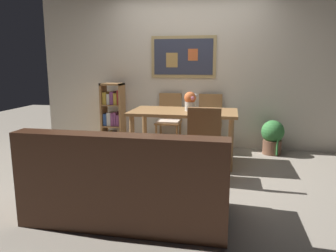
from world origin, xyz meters
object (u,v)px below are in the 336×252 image
object	(u,v)px
potted_ivy	(273,136)
dining_chair_near_right	(204,138)
dining_chair_far_right	(210,117)
tv_remote	(196,112)
bookshelf	(113,116)
dining_table	(184,118)
leather_couch	(128,186)
flower_vase	(190,101)
dining_chair_far_left	(169,116)

from	to	relation	value
potted_ivy	dining_chair_near_right	bearing A→B (deg)	-123.77
dining_chair_far_right	tv_remote	size ratio (longest dim) A/B	5.64
bookshelf	tv_remote	distance (m)	1.71
dining_chair_far_right	bookshelf	bearing A→B (deg)	-176.71
dining_chair_far_right	potted_ivy	bearing A→B (deg)	-4.59
dining_table	leather_couch	xyz separation A→B (m)	(-0.24, -1.82, -0.33)
flower_vase	dining_table	bearing A→B (deg)	172.06
flower_vase	dining_chair_far_left	bearing A→B (deg)	119.90
flower_vase	tv_remote	size ratio (longest dim) A/B	1.67
bookshelf	dining_chair_far_right	bearing A→B (deg)	3.29
leather_couch	flower_vase	bearing A→B (deg)	79.45
bookshelf	dining_table	bearing A→B (deg)	-26.51
dining_chair_far_left	tv_remote	world-z (taller)	dining_chair_far_left
dining_chair_near_right	dining_chair_far_left	xyz separation A→B (m)	(-0.71, 1.52, 0.00)
dining_chair_near_right	bookshelf	bearing A→B (deg)	139.71
dining_chair_far_right	potted_ivy	world-z (taller)	dining_chair_far_right
dining_table	bookshelf	size ratio (longest dim) A/B	1.38
dining_chair_far_right	dining_chair_far_left	size ratio (longest dim) A/B	1.00
dining_chair_near_right	bookshelf	world-z (taller)	bookshelf
dining_chair_near_right	dining_chair_far_left	size ratio (longest dim) A/B	1.00
dining_chair_far_right	leather_couch	world-z (taller)	dining_chair_far_right
potted_ivy	flower_vase	bearing A→B (deg)	-150.93
potted_ivy	tv_remote	world-z (taller)	tv_remote
bookshelf	potted_ivy	xyz separation A→B (m)	(2.61, 0.01, -0.25)
bookshelf	dining_chair_far_left	bearing A→B (deg)	6.65
leather_couch	flower_vase	size ratio (longest dim) A/B	6.68
potted_ivy	tv_remote	size ratio (longest dim) A/B	3.53
leather_couch	potted_ivy	size ratio (longest dim) A/B	3.16
dining_chair_near_right	flower_vase	bearing A→B (deg)	109.68
dining_table	bookshelf	world-z (taller)	bookshelf
dining_chair_far_right	dining_chair_near_right	bearing A→B (deg)	-88.60
dining_chair_near_right	potted_ivy	distance (m)	1.73
dining_chair_far_left	flower_vase	distance (m)	0.96
dining_table	dining_chair_far_right	size ratio (longest dim) A/B	1.64
potted_ivy	tv_remote	bearing A→B (deg)	-144.01
dining_chair_far_left	dining_table	bearing A→B (deg)	-65.09
bookshelf	tv_remote	bearing A→B (deg)	-28.15
leather_couch	dining_chair_near_right	bearing A→B (deg)	60.38
leather_couch	tv_remote	size ratio (longest dim) A/B	11.17
leather_couch	bookshelf	distance (m)	2.69
potted_ivy	bookshelf	bearing A→B (deg)	-179.69
dining_chair_far_right	potted_ivy	size ratio (longest dim) A/B	1.60
dining_chair_far_right	leather_couch	bearing A→B (deg)	-102.47
leather_couch	tv_remote	world-z (taller)	leather_couch
dining_chair_far_right	tv_remote	xyz separation A→B (m)	(-0.13, -0.89, 0.22)
dining_table	dining_chair_near_right	distance (m)	0.84
leather_couch	potted_ivy	bearing A→B (deg)	57.96
dining_chair_near_right	dining_chair_far_left	world-z (taller)	same
dining_chair_far_left	bookshelf	xyz separation A→B (m)	(-0.95, -0.11, -0.01)
dining_chair_far_right	tv_remote	world-z (taller)	dining_chair_far_right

